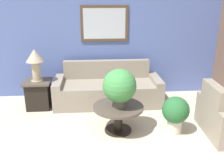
# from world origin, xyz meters

# --- Properties ---
(wall_back) EXTENTS (7.53, 0.09, 2.60)m
(wall_back) POSITION_xyz_m (0.00, 3.05, 1.31)
(wall_back) COLOR #5166A8
(wall_back) RESTS_ON ground_plane
(couch_main) EXTENTS (2.30, 0.89, 0.89)m
(couch_main) POSITION_xyz_m (0.13, 2.46, 0.30)
(couch_main) COLOR gray
(couch_main) RESTS_ON ground_plane
(coffee_table) EXTENTS (0.87, 0.87, 0.48)m
(coffee_table) POSITION_xyz_m (0.23, 1.20, 0.35)
(coffee_table) COLOR black
(coffee_table) RESTS_ON ground_plane
(side_table) EXTENTS (0.55, 0.55, 0.60)m
(side_table) POSITION_xyz_m (-1.34, 2.33, 0.30)
(side_table) COLOR black
(side_table) RESTS_ON ground_plane
(table_lamp) EXTENTS (0.37, 0.37, 0.67)m
(table_lamp) POSITION_xyz_m (-1.34, 2.33, 1.04)
(table_lamp) COLOR tan
(table_lamp) RESTS_ON side_table
(potted_plant_on_table) EXTENTS (0.56, 0.56, 0.67)m
(potted_plant_on_table) POSITION_xyz_m (0.24, 1.16, 0.85)
(potted_plant_on_table) COLOR #4C4742
(potted_plant_on_table) RESTS_ON coffee_table
(potted_plant_floor) EXTENTS (0.46, 0.46, 0.66)m
(potted_plant_floor) POSITION_xyz_m (1.20, 1.07, 0.39)
(potted_plant_floor) COLOR beige
(potted_plant_floor) RESTS_ON ground_plane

